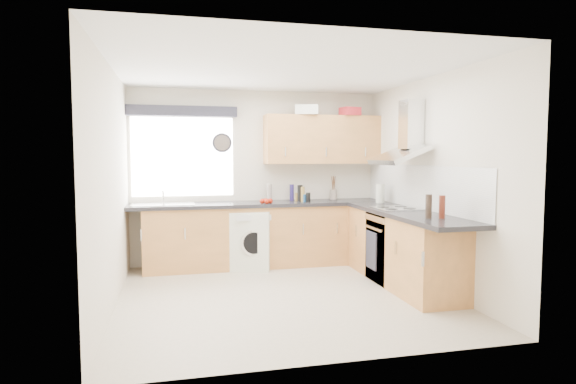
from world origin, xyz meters
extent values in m
plane|color=beige|center=(0.00, 0.00, 0.00)|extent=(3.60, 3.60, 0.00)
cube|color=white|center=(0.00, 0.00, 2.50)|extent=(3.60, 3.60, 0.02)
cube|color=silver|center=(0.00, 1.80, 1.25)|extent=(3.60, 0.02, 2.50)
cube|color=silver|center=(0.00, -1.80, 1.25)|extent=(3.60, 0.02, 2.50)
cube|color=silver|center=(-1.80, 0.00, 1.25)|extent=(0.02, 3.60, 2.50)
cube|color=silver|center=(1.80, 0.00, 1.25)|extent=(0.02, 3.60, 2.50)
cube|color=silver|center=(-1.05, 1.79, 1.55)|extent=(1.40, 0.02, 1.10)
cube|color=#21212A|center=(-1.05, 1.70, 2.18)|extent=(1.50, 0.18, 0.14)
cube|color=white|center=(1.79, 0.30, 1.18)|extent=(0.01, 3.00, 0.54)
cube|color=#B0763D|center=(-0.10, 1.51, 0.43)|extent=(3.00, 0.58, 0.86)
cube|color=#B0763D|center=(1.50, 1.50, 0.43)|extent=(0.60, 0.60, 0.86)
cube|color=#B0763D|center=(1.51, 0.15, 0.43)|extent=(0.58, 2.10, 0.86)
cube|color=black|center=(0.00, 1.50, 0.89)|extent=(3.60, 0.62, 0.05)
cube|color=black|center=(1.50, 0.00, 0.89)|extent=(0.62, 2.42, 0.05)
cube|color=black|center=(1.50, 0.30, 0.42)|extent=(0.56, 0.58, 0.85)
cube|color=silver|center=(1.50, 0.30, 0.92)|extent=(0.52, 0.52, 0.01)
cube|color=#B0763D|center=(0.95, 1.62, 1.80)|extent=(1.70, 0.35, 0.70)
cube|color=silver|center=(-0.15, 1.40, 0.40)|extent=(0.68, 0.66, 0.80)
cylinder|color=#21212A|center=(-0.50, 1.78, 1.75)|extent=(0.28, 0.04, 0.28)
cube|color=silver|center=(0.68, 1.52, 2.22)|extent=(0.38, 0.32, 0.13)
cube|color=red|center=(1.34, 1.52, 2.21)|extent=(0.30, 0.27, 0.12)
cylinder|color=gray|center=(1.15, 1.70, 0.98)|extent=(0.13, 0.13, 0.14)
cylinder|color=silver|center=(1.62, 1.05, 1.04)|extent=(0.14, 0.14, 0.26)
cylinder|color=black|center=(0.68, 1.42, 0.98)|extent=(0.07, 0.07, 0.13)
cylinder|color=gray|center=(0.17, 1.69, 1.03)|extent=(0.08, 0.08, 0.25)
cylinder|color=#A47F38|center=(0.55, 1.58, 0.97)|extent=(0.05, 0.05, 0.12)
cylinder|color=black|center=(0.58, 1.51, 1.03)|extent=(0.07, 0.07, 0.23)
cylinder|color=olive|center=(0.61, 1.46, 1.02)|extent=(0.06, 0.06, 0.21)
cylinder|color=navy|center=(0.63, 1.44, 0.96)|extent=(0.04, 0.04, 0.10)
cylinder|color=navy|center=(0.50, 1.68, 1.03)|extent=(0.06, 0.06, 0.23)
cylinder|color=#33251C|center=(1.42, -0.61, 1.04)|extent=(0.07, 0.07, 0.25)
cylinder|color=maroon|center=(1.57, -0.63, 1.03)|extent=(0.07, 0.07, 0.24)
camera|label=1|loc=(-1.17, -5.16, 1.58)|focal=30.00mm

